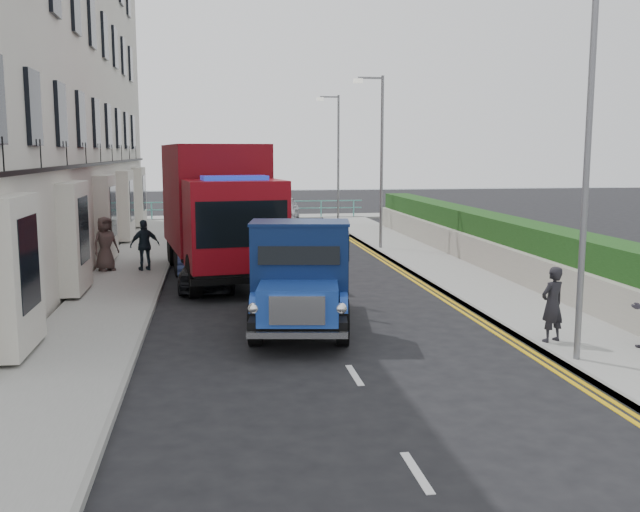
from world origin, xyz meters
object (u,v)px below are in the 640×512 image
(bedford_lorry, at_px, (300,284))
(parked_car_front, at_px, (210,265))
(lamp_mid, at_px, (379,152))
(pedestrian_east_near, at_px, (552,304))
(lamp_near, at_px, (581,153))
(red_lorry, at_px, (217,207))
(lamp_far, at_px, (336,152))

(bedford_lorry, distance_m, parked_car_front, 6.30)
(lamp_mid, bearing_deg, pedestrian_east_near, -89.14)
(lamp_mid, relative_size, pedestrian_east_near, 4.45)
(lamp_near, bearing_deg, lamp_mid, 90.00)
(lamp_near, distance_m, pedestrian_east_near, 3.34)
(red_lorry, xyz_separation_m, pedestrian_east_near, (6.74, -9.58, -1.35))
(lamp_far, xyz_separation_m, pedestrian_east_near, (0.22, -24.75, -3.09))
(bedford_lorry, bearing_deg, lamp_mid, 78.43)
(lamp_far, bearing_deg, lamp_mid, -90.00)
(lamp_near, xyz_separation_m, parked_car_front, (-6.78, 9.00, -3.32))
(lamp_mid, xyz_separation_m, lamp_far, (0.00, 10.00, 0.00))
(bedford_lorry, distance_m, red_lorry, 8.07)
(lamp_mid, xyz_separation_m, red_lorry, (-6.51, -5.16, -1.74))
(red_lorry, distance_m, parked_car_front, 2.44)
(bedford_lorry, relative_size, parked_car_front, 1.39)
(red_lorry, bearing_deg, pedestrian_east_near, -63.23)
(lamp_far, height_order, parked_car_front, lamp_far)
(red_lorry, bearing_deg, lamp_far, 58.42)
(bedford_lorry, relative_size, red_lorry, 0.65)
(lamp_far, distance_m, red_lorry, 16.59)
(parked_car_front, bearing_deg, red_lorry, 86.40)
(lamp_far, distance_m, bedford_lorry, 23.63)
(lamp_far, distance_m, pedestrian_east_near, 24.94)
(lamp_near, distance_m, lamp_mid, 16.00)
(bedford_lorry, distance_m, pedestrian_east_near, 5.33)
(lamp_near, relative_size, pedestrian_east_near, 4.45)
(pedestrian_east_near, bearing_deg, lamp_near, 58.72)
(red_lorry, bearing_deg, parked_car_front, -106.49)
(lamp_near, distance_m, parked_car_front, 11.75)
(lamp_mid, height_order, parked_car_front, lamp_mid)
(red_lorry, height_order, parked_car_front, red_lorry)
(lamp_near, distance_m, bedford_lorry, 6.35)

